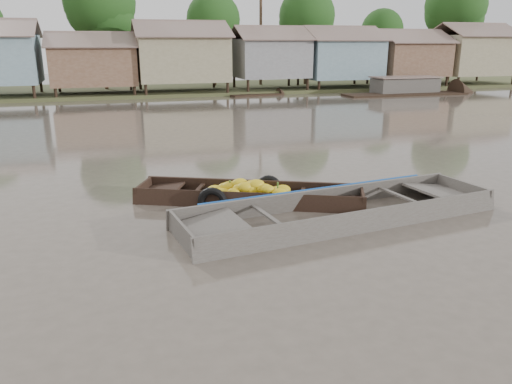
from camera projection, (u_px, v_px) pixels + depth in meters
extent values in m
plane|color=#544B40|center=(288.00, 234.00, 10.36)|extent=(120.00, 120.00, 0.00)
cube|color=#384723|center=(145.00, 91.00, 40.57)|extent=(120.00, 12.00, 0.50)
cube|color=brown|center=(94.00, 66.00, 35.67)|extent=(5.80, 4.60, 2.70)
cube|color=brown|center=(91.00, 39.00, 34.01)|extent=(6.20, 2.67, 1.14)
cube|color=brown|center=(92.00, 40.00, 36.29)|extent=(6.20, 2.67, 1.14)
cube|color=gray|center=(181.00, 58.00, 37.31)|extent=(6.50, 5.30, 3.30)
cube|color=brown|center=(183.00, 28.00, 35.39)|extent=(6.90, 3.08, 1.31)
cube|color=brown|center=(177.00, 29.00, 38.01)|extent=(6.90, 3.08, 1.31)
cube|color=slate|center=(270.00, 58.00, 39.29)|extent=(5.40, 4.70, 2.90)
cube|color=brown|center=(275.00, 33.00, 37.58)|extent=(5.80, 2.73, 1.17)
cube|color=brown|center=(265.00, 33.00, 39.90)|extent=(5.80, 2.73, 1.17)
cube|color=slate|center=(339.00, 59.00, 41.00)|extent=(6.00, 5.00, 3.10)
cube|color=brown|center=(348.00, 33.00, 39.19)|extent=(6.40, 2.90, 1.24)
cube|color=brown|center=(333.00, 34.00, 41.66)|extent=(6.40, 2.90, 1.24)
cube|color=brown|center=(408.00, 59.00, 42.84)|extent=(5.70, 4.90, 2.80)
cube|color=brown|center=(419.00, 36.00, 41.09)|extent=(6.10, 2.85, 1.21)
cube|color=brown|center=(401.00, 36.00, 43.52)|extent=(6.10, 2.85, 1.21)
cube|color=gray|center=(471.00, 55.00, 44.59)|extent=(6.30, 5.10, 3.40)
cube|color=brown|center=(485.00, 30.00, 42.71)|extent=(6.70, 2.96, 1.26)
cube|color=brown|center=(464.00, 30.00, 45.23)|extent=(6.70, 2.96, 1.26)
cylinder|color=#473323|center=(104.00, 51.00, 38.82)|extent=(0.28, 0.28, 6.30)
sphere|color=#133511|center=(100.00, 2.00, 37.79)|extent=(5.40, 5.40, 5.40)
cylinder|color=#473323|center=(214.00, 57.00, 42.42)|extent=(0.28, 0.28, 5.25)
sphere|color=#133511|center=(213.00, 20.00, 41.55)|extent=(4.50, 4.50, 4.50)
cylinder|color=#473323|center=(306.00, 54.00, 43.70)|extent=(0.28, 0.28, 5.60)
sphere|color=#133511|center=(307.00, 16.00, 42.77)|extent=(4.80, 4.80, 4.80)
cylinder|color=#473323|center=(380.00, 59.00, 47.01)|extent=(0.28, 0.28, 4.55)
sphere|color=#133511|center=(382.00, 30.00, 46.26)|extent=(3.90, 3.90, 3.90)
cylinder|color=#473323|center=(451.00, 48.00, 47.76)|extent=(0.28, 0.28, 6.65)
sphere|color=#133511|center=(456.00, 5.00, 46.66)|extent=(5.70, 5.70, 5.70)
cylinder|color=#473323|center=(261.00, 40.00, 42.69)|extent=(0.24, 0.24, 8.00)
cube|color=black|center=(250.00, 204.00, 12.51)|extent=(5.44, 3.27, 0.08)
cube|color=black|center=(253.00, 189.00, 13.01)|extent=(5.17, 2.50, 0.52)
cube|color=black|center=(246.00, 203.00, 11.88)|extent=(5.17, 2.50, 0.52)
cube|color=black|center=(362.00, 200.00, 12.09)|extent=(0.57, 1.13, 0.49)
cube|color=black|center=(342.00, 197.00, 12.13)|extent=(1.31, 1.36, 0.19)
cube|color=black|center=(144.00, 191.00, 12.80)|extent=(0.57, 1.13, 0.49)
cube|color=black|center=(162.00, 190.00, 12.72)|extent=(1.31, 1.36, 0.19)
cube|color=black|center=(198.00, 190.00, 12.59)|extent=(0.58, 1.11, 0.05)
cube|color=black|center=(303.00, 194.00, 12.24)|extent=(0.58, 1.11, 0.05)
ellipsoid|color=yellow|center=(276.00, 191.00, 12.60)|extent=(0.47, 0.41, 0.24)
ellipsoid|color=yellow|center=(223.00, 193.00, 12.31)|extent=(0.48, 0.42, 0.25)
ellipsoid|color=yellow|center=(256.00, 185.00, 12.31)|extent=(0.55, 0.48, 0.28)
ellipsoid|color=yellow|center=(245.00, 187.00, 12.24)|extent=(0.51, 0.45, 0.26)
ellipsoid|color=yellow|center=(244.00, 187.00, 12.60)|extent=(0.48, 0.42, 0.25)
ellipsoid|color=yellow|center=(225.00, 187.00, 12.53)|extent=(0.46, 0.40, 0.24)
ellipsoid|color=yellow|center=(263.00, 189.00, 12.74)|extent=(0.45, 0.39, 0.23)
ellipsoid|color=yellow|center=(248.00, 187.00, 12.51)|extent=(0.51, 0.45, 0.26)
ellipsoid|color=yellow|center=(279.00, 193.00, 12.17)|extent=(0.50, 0.43, 0.25)
ellipsoid|color=yellow|center=(282.00, 190.00, 12.51)|extent=(0.53, 0.46, 0.27)
ellipsoid|color=yellow|center=(240.00, 184.00, 12.44)|extent=(0.51, 0.45, 0.26)
ellipsoid|color=yellow|center=(221.00, 197.00, 12.24)|extent=(0.52, 0.46, 0.27)
ellipsoid|color=yellow|center=(252.00, 189.00, 12.28)|extent=(0.48, 0.42, 0.25)
ellipsoid|color=yellow|center=(230.00, 187.00, 12.51)|extent=(0.54, 0.47, 0.28)
ellipsoid|color=yellow|center=(264.00, 189.00, 12.28)|extent=(0.50, 0.43, 0.25)
ellipsoid|color=yellow|center=(287.00, 200.00, 11.98)|extent=(0.45, 0.39, 0.23)
ellipsoid|color=yellow|center=(216.00, 191.00, 12.49)|extent=(0.54, 0.47, 0.28)
ellipsoid|color=yellow|center=(262.00, 189.00, 12.70)|extent=(0.47, 0.41, 0.24)
ellipsoid|color=yellow|center=(215.00, 190.00, 12.66)|extent=(0.49, 0.43, 0.25)
ellipsoid|color=yellow|center=(267.00, 189.00, 12.17)|extent=(0.42, 0.37, 0.22)
ellipsoid|color=yellow|center=(219.00, 193.00, 12.33)|extent=(0.54, 0.47, 0.28)
ellipsoid|color=yellow|center=(240.00, 185.00, 12.71)|extent=(0.43, 0.37, 0.22)
ellipsoid|color=yellow|center=(251.00, 184.00, 12.45)|extent=(0.41, 0.36, 0.21)
ellipsoid|color=yellow|center=(213.00, 199.00, 12.25)|extent=(0.43, 0.38, 0.22)
ellipsoid|color=yellow|center=(241.00, 188.00, 12.34)|extent=(0.50, 0.44, 0.26)
ellipsoid|color=yellow|center=(213.00, 194.00, 12.51)|extent=(0.42, 0.37, 0.21)
ellipsoid|color=yellow|center=(234.00, 192.00, 12.19)|extent=(0.42, 0.36, 0.21)
ellipsoid|color=yellow|center=(242.00, 187.00, 12.54)|extent=(0.48, 0.42, 0.24)
ellipsoid|color=yellow|center=(219.00, 196.00, 12.25)|extent=(0.53, 0.46, 0.27)
ellipsoid|color=yellow|center=(252.00, 198.00, 12.10)|extent=(0.44, 0.38, 0.22)
cylinder|color=#3F6626|center=(230.00, 184.00, 12.43)|extent=(0.04, 0.04, 0.18)
cylinder|color=#3F6626|center=(258.00, 185.00, 12.34)|extent=(0.04, 0.04, 0.18)
cylinder|color=#3F6626|center=(278.00, 186.00, 12.27)|extent=(0.04, 0.04, 0.18)
torus|color=black|center=(269.00, 188.00, 13.03)|extent=(0.71, 0.46, 0.70)
torus|color=black|center=(213.00, 202.00, 11.90)|extent=(0.74, 0.47, 0.73)
cube|color=#423D38|center=(339.00, 222.00, 11.24)|extent=(7.44, 2.48, 0.08)
cube|color=#423D38|center=(319.00, 200.00, 11.95)|extent=(7.42, 1.10, 0.60)
cube|color=#423D38|center=(364.00, 224.00, 10.39)|extent=(7.42, 1.10, 0.60)
cube|color=#423D38|center=(462.00, 192.00, 12.61)|extent=(0.29, 1.82, 0.57)
cube|color=#423D38|center=(443.00, 192.00, 12.34)|extent=(1.45, 1.72, 0.24)
cube|color=#423D38|center=(182.00, 237.00, 9.73)|extent=(0.29, 1.82, 0.57)
cube|color=#423D38|center=(213.00, 228.00, 9.96)|extent=(1.45, 1.72, 0.24)
cube|color=#423D38|center=(270.00, 217.00, 10.45)|extent=(0.32, 1.75, 0.05)
cube|color=#423D38|center=(402.00, 197.00, 11.82)|extent=(0.32, 1.75, 0.05)
cube|color=#665E54|center=(339.00, 220.00, 11.23)|extent=(5.69, 2.12, 0.02)
cube|color=navy|center=(318.00, 191.00, 11.93)|extent=(6.00, 0.85, 0.15)
torus|color=olive|center=(427.00, 210.00, 11.86)|extent=(0.42, 0.42, 0.06)
torus|color=olive|center=(428.00, 208.00, 11.85)|extent=(0.34, 0.34, 0.06)
cube|color=black|center=(257.00, 96.00, 37.02)|extent=(4.13, 1.61, 0.35)
cube|color=black|center=(405.00, 96.00, 37.58)|extent=(9.64, 2.28, 0.35)
cube|color=black|center=(405.00, 86.00, 38.42)|extent=(5.00, 2.00, 1.20)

